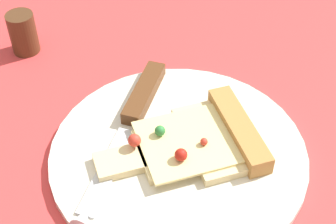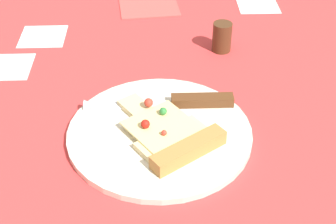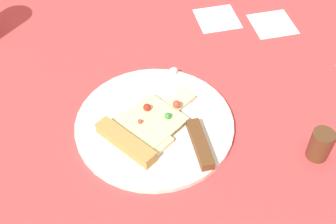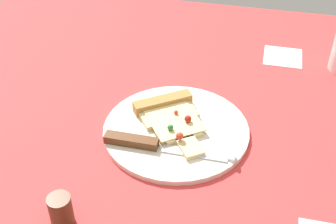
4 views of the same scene
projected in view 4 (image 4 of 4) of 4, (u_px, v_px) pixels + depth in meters
ground_plane at (191, 175)px, 80.90cm from camera, size 135.06×135.06×3.00cm
plate at (176, 130)px, 87.47cm from camera, size 27.96×27.96×1.04cm
pizza_slice at (171, 117)px, 88.48cm from camera, size 18.73×16.36×2.70cm
knife at (156, 145)px, 82.40cm from camera, size 2.24×24.01×2.45cm
pepper_shaker at (61, 211)px, 69.05cm from camera, size 3.64×3.64×5.68cm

